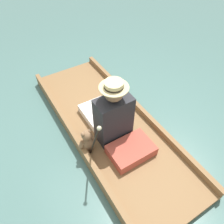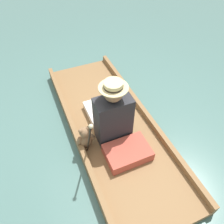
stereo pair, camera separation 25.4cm
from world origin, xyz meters
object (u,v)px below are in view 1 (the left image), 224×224
at_px(teddy_bear, 87,141).
at_px(wine_glass, 115,103).
at_px(seated_person, 110,115).
at_px(walking_cane, 95,140).
at_px(champagne_bottle, 114,89).

distance_m(teddy_bear, wine_glass, 0.83).
xyz_separation_m(teddy_bear, wine_glass, (0.68, 0.46, -0.10)).
relative_size(seated_person, wine_glass, 9.87).
bearing_deg(walking_cane, champagne_bottle, 48.59).
height_order(seated_person, teddy_bear, seated_person).
distance_m(teddy_bear, walking_cane, 0.38).
xyz_separation_m(seated_person, teddy_bear, (-0.36, -0.09, -0.17)).
distance_m(seated_person, walking_cane, 0.51).
bearing_deg(teddy_bear, champagne_bottle, 40.04).
xyz_separation_m(seated_person, wine_glass, (0.31, 0.38, -0.26)).
height_order(teddy_bear, walking_cane, walking_cane).
distance_m(walking_cane, champagne_bottle, 1.23).
height_order(wine_glass, walking_cane, walking_cane).
relative_size(walking_cane, champagne_bottle, 2.54).
height_order(walking_cane, champagne_bottle, walking_cane).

